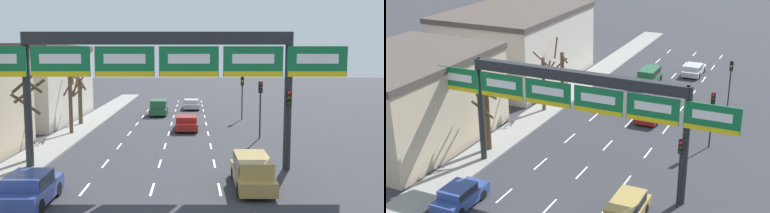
# 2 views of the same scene
# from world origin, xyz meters

# --- Properties ---
(lane_dashes) EXTENTS (6.72, 67.00, 0.01)m
(lane_dashes) POSITION_xyz_m (-0.00, 13.50, 0.01)
(lane_dashes) COLOR white
(lane_dashes) RESTS_ON ground_plane
(sign_gantry) EXTENTS (21.09, 0.70, 7.82)m
(sign_gantry) POSITION_xyz_m (0.00, 9.77, 6.29)
(sign_gantry) COLOR #232628
(sign_gantry) RESTS_ON ground_plane
(building_near) EXTENTS (10.26, 13.89, 6.98)m
(building_near) POSITION_xyz_m (-14.83, 10.53, 3.50)
(building_near) COLOR #C6B293
(building_near) RESTS_ON ground_plane
(building_far) EXTENTS (11.51, 16.07, 7.49)m
(building_far) POSITION_xyz_m (-15.44, 28.36, 3.75)
(building_far) COLOR beige
(building_far) RESTS_ON ground_plane
(car_blue) EXTENTS (1.80, 3.95, 1.47)m
(car_blue) POSITION_xyz_m (-5.11, 3.78, 0.78)
(car_blue) COLOR navy
(car_blue) RESTS_ON ground_plane
(suv_gold) EXTENTS (1.79, 4.61, 1.59)m
(suv_gold) POSITION_xyz_m (4.93, 6.32, 0.89)
(suv_gold) COLOR #A88947
(suv_gold) RESTS_ON ground_plane
(car_red) EXTENTS (1.92, 4.14, 1.27)m
(car_red) POSITION_xyz_m (1.47, 22.60, 0.69)
(car_red) COLOR maroon
(car_red) RESTS_ON ground_plane
(suv_green) EXTENTS (1.83, 4.46, 1.67)m
(suv_green) POSITION_xyz_m (-1.69, 32.22, 0.93)
(suv_green) COLOR #235B38
(suv_green) RESTS_ON ground_plane
(car_silver) EXTENTS (1.90, 4.17, 1.20)m
(car_silver) POSITION_xyz_m (1.88, 37.25, 0.66)
(car_silver) COLOR #B7B7BC
(car_silver) RESTS_ON ground_plane
(traffic_light_near_gantry) EXTENTS (0.30, 0.35, 4.36)m
(traffic_light_near_gantry) POSITION_xyz_m (7.03, 28.85, 3.13)
(traffic_light_near_gantry) COLOR black
(traffic_light_near_gantry) RESTS_ON ground_plane
(traffic_light_mid_block) EXTENTS (0.30, 0.35, 4.49)m
(traffic_light_mid_block) POSITION_xyz_m (7.30, 18.97, 3.22)
(traffic_light_mid_block) COLOR black
(traffic_light_mid_block) RESTS_ON ground_plane
(traffic_light_far_end) EXTENTS (0.30, 0.35, 4.64)m
(traffic_light_far_end) POSITION_xyz_m (7.28, 9.22, 3.31)
(traffic_light_far_end) COLOR black
(traffic_light_far_end) RESTS_ON ground_plane
(tree_bare_closest) EXTENTS (1.46, 1.65, 5.55)m
(tree_bare_closest) POSITION_xyz_m (-8.51, 25.28, 2.59)
(tree_bare_closest) COLOR brown
(tree_bare_closest) RESTS_ON sidewalk_left
(tree_bare_second) EXTENTS (1.72, 2.07, 5.67)m
(tree_bare_second) POSITION_xyz_m (-7.95, 20.54, 3.00)
(tree_bare_second) COLOR brown
(tree_bare_second) RESTS_ON sidewalk_left
(tree_bare_third) EXTENTS (2.20, 2.26, 5.36)m
(tree_bare_third) POSITION_xyz_m (-7.98, 11.43, 2.95)
(tree_bare_third) COLOR brown
(tree_bare_third) RESTS_ON sidewalk_left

